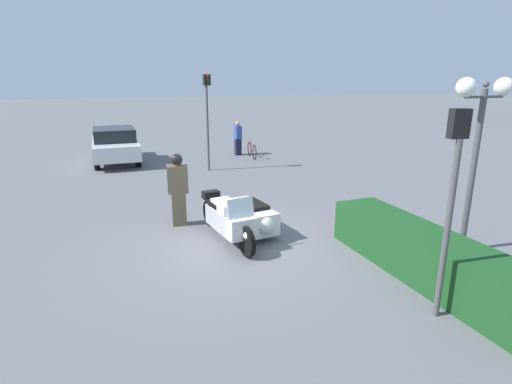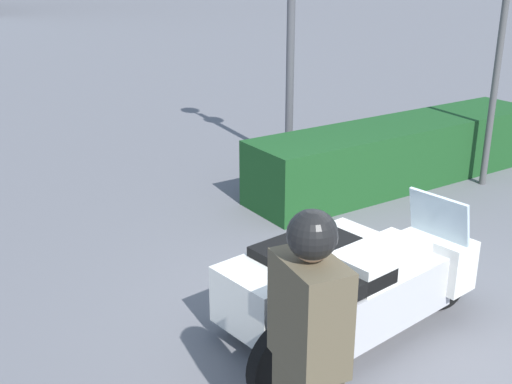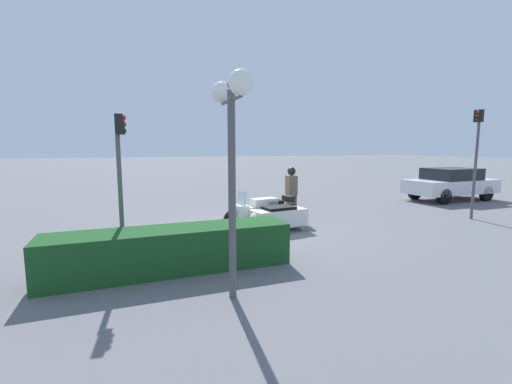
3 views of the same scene
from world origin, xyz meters
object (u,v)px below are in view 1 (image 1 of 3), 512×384
traffic_light_near (452,184)px  bicycle_parked (252,150)px  parked_car_background (115,144)px  police_motorcycle (241,218)px  hedge_bush_curbside (431,258)px  officer_rider (178,188)px  traffic_light_far (207,109)px  twin_lamp_post (481,116)px  pedestrian_bystander (238,138)px

traffic_light_near → bicycle_parked: (-13.05, 1.90, -1.73)m
traffic_light_near → parked_car_background: traffic_light_near is taller
police_motorcycle → hedge_bush_curbside: bearing=31.0°
officer_rider → bicycle_parked: size_ratio=1.06×
police_motorcycle → traffic_light_far: 7.38m
police_motorcycle → bicycle_parked: bearing=151.2°
traffic_light_far → parked_car_background: size_ratio=0.86×
traffic_light_far → officer_rider: bearing=-34.3°
officer_rider → parked_car_background: bearing=16.3°
bicycle_parked → police_motorcycle: bearing=-14.5°
hedge_bush_curbside → traffic_light_near: size_ratio=1.53×
bicycle_parked → officer_rider: bearing=-24.4°
parked_car_background → hedge_bush_curbside: bearing=-160.6°
officer_rider → traffic_light_far: (-5.73, 2.25, 1.45)m
twin_lamp_post → traffic_light_far: bearing=-162.5°
twin_lamp_post → traffic_light_near: 2.93m
police_motorcycle → hedge_bush_curbside: (3.15, 2.45, -0.03)m
pedestrian_bystander → bicycle_parked: 1.03m
police_motorcycle → twin_lamp_post: twin_lamp_post is taller
traffic_light_near → traffic_light_far: 11.08m
hedge_bush_curbside → pedestrian_bystander: size_ratio=2.96×
police_motorcycle → twin_lamp_post: 5.25m
traffic_light_near → police_motorcycle: bearing=34.6°
officer_rider → twin_lamp_post: size_ratio=0.51×
pedestrian_bystander → parked_car_background: bearing=-1.7°
twin_lamp_post → police_motorcycle: bearing=-120.4°
hedge_bush_curbside → traffic_light_far: bearing=-172.4°
officer_rider → traffic_light_far: 6.32m
traffic_light_far → bicycle_parked: 3.83m
police_motorcycle → pedestrian_bystander: pedestrian_bystander is taller
officer_rider → hedge_bush_curbside: size_ratio=0.38×
hedge_bush_curbside → pedestrian_bystander: 13.03m
hedge_bush_curbside → twin_lamp_post: 2.96m
bicycle_parked → parked_car_background: bearing=-92.8°
twin_lamp_post → pedestrian_bystander: twin_lamp_post is taller
twin_lamp_post → pedestrian_bystander: (-12.23, -0.82, -1.99)m
twin_lamp_post → parked_car_background: bearing=-153.1°
police_motorcycle → traffic_light_near: traffic_light_near is taller
officer_rider → traffic_light_far: traffic_light_far is taller
traffic_light_near → parked_car_background: 14.72m
officer_rider → twin_lamp_post: 6.65m
traffic_light_near → pedestrian_bystander: 14.01m
police_motorcycle → traffic_light_far: (-7.04, 1.08, 1.92)m
officer_rider → parked_car_background: size_ratio=0.42×
officer_rider → twin_lamp_post: (3.69, 5.22, 1.85)m
police_motorcycle → officer_rider: bearing=-145.3°
officer_rider → traffic_light_near: traffic_light_near is taller
officer_rider → bicycle_parked: 9.11m
traffic_light_far → parked_car_background: bearing=-145.3°
traffic_light_far → pedestrian_bystander: bearing=129.7°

